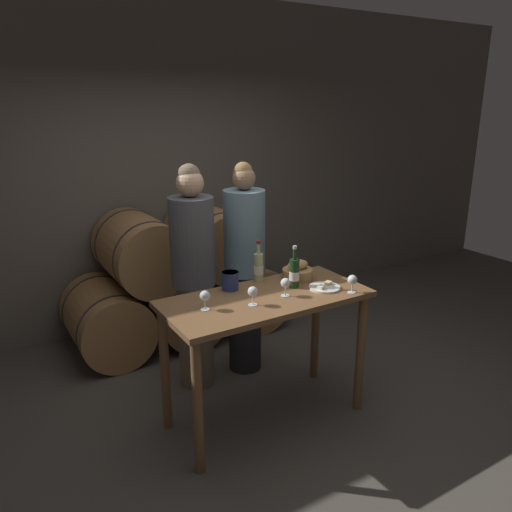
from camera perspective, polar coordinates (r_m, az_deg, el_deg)
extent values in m
plane|color=#4C473F|center=(3.85, 1.06, -17.86)|extent=(10.00, 10.00, 0.00)
cube|color=#60594F|center=(5.10, -11.91, 10.02)|extent=(10.00, 0.12, 3.20)
cylinder|color=#9E7042|center=(4.72, -16.66, -7.04)|extent=(0.66, 0.88, 0.66)
cylinder|color=#2D2D33|center=(4.47, -15.70, -8.36)|extent=(0.67, 0.02, 0.67)
cylinder|color=#2D2D33|center=(4.97, -17.53, -5.85)|extent=(0.67, 0.02, 0.67)
cylinder|color=#9E7042|center=(4.91, -8.76, -5.48)|extent=(0.66, 0.88, 0.66)
cylinder|color=#2D2D33|center=(4.68, -7.41, -6.65)|extent=(0.67, 0.02, 0.67)
cylinder|color=#2D2D33|center=(5.16, -9.98, -4.43)|extent=(0.67, 0.02, 0.67)
cylinder|color=#9E7042|center=(5.20, -1.63, -3.98)|extent=(0.66, 0.88, 0.66)
cylinder|color=#2D2D33|center=(4.97, -0.01, -4.99)|extent=(0.67, 0.02, 0.67)
cylinder|color=#2D2D33|center=(5.43, -3.10, -3.06)|extent=(0.67, 0.02, 0.67)
cylinder|color=#9E7042|center=(4.60, -13.11, 0.51)|extent=(0.66, 0.88, 0.66)
cylinder|color=#2D2D33|center=(4.35, -11.91, -0.41)|extent=(0.67, 0.02, 0.67)
cylinder|color=#2D2D33|center=(4.86, -14.17, 1.32)|extent=(0.67, 0.02, 0.67)
cylinder|color=#9E7042|center=(4.86, -5.27, 1.77)|extent=(0.66, 0.88, 0.66)
cylinder|color=#2D2D33|center=(4.61, -3.72, 0.97)|extent=(0.67, 0.02, 0.67)
cylinder|color=#2D2D33|center=(5.10, -6.68, 2.49)|extent=(0.67, 0.02, 0.67)
cylinder|color=brown|center=(3.14, -6.66, -16.90)|extent=(0.06, 0.06, 0.91)
cylinder|color=brown|center=(3.78, 11.83, -10.85)|extent=(0.06, 0.06, 0.91)
cylinder|color=brown|center=(3.56, -10.36, -12.63)|extent=(0.06, 0.06, 0.91)
cylinder|color=brown|center=(4.13, 6.80, -8.02)|extent=(0.06, 0.06, 0.91)
cube|color=brown|center=(3.40, 1.15, -4.91)|extent=(1.42, 0.65, 0.04)
cylinder|color=#756651|center=(4.07, -6.89, -8.84)|extent=(0.28, 0.28, 0.86)
cylinder|color=#4C4C51|center=(3.80, -7.31, 1.64)|extent=(0.34, 0.34, 0.68)
sphere|color=tan|center=(3.70, -7.57, 8.26)|extent=(0.21, 0.21, 0.21)
sphere|color=#75604C|center=(3.71, -7.68, 9.15)|extent=(0.17, 0.17, 0.17)
cylinder|color=#232326|center=(4.26, -1.28, -7.46)|extent=(0.28, 0.28, 0.87)
cylinder|color=gray|center=(3.99, -1.35, 2.70)|extent=(0.34, 0.34, 0.69)
sphere|color=#997051|center=(3.91, -1.40, 8.87)|extent=(0.18, 0.18, 0.18)
sphere|color=olive|center=(3.91, -1.49, 9.62)|extent=(0.15, 0.15, 0.15)
cylinder|color=#193819|center=(3.52, 4.40, -2.00)|extent=(0.07, 0.07, 0.21)
cylinder|color=#193819|center=(3.48, 4.45, 0.20)|extent=(0.03, 0.03, 0.08)
cylinder|color=#B7B7BC|center=(3.46, 4.47, 0.99)|extent=(0.03, 0.03, 0.02)
cylinder|color=white|center=(3.53, 4.39, -2.25)|extent=(0.07, 0.07, 0.07)
cylinder|color=#ADBC7F|center=(3.64, 0.28, -1.31)|extent=(0.07, 0.07, 0.21)
cylinder|color=#ADBC7F|center=(3.59, 0.29, 0.83)|extent=(0.03, 0.03, 0.08)
cylinder|color=maroon|center=(3.58, 0.29, 1.59)|extent=(0.03, 0.03, 0.02)
cylinder|color=white|center=(3.64, 0.28, -1.56)|extent=(0.07, 0.07, 0.07)
cylinder|color=navy|center=(3.49, -2.98, -2.83)|extent=(0.12, 0.12, 0.13)
cylinder|color=navy|center=(3.47, -3.00, -1.93)|extent=(0.13, 0.13, 0.01)
cylinder|color=#A87F4C|center=(3.71, 4.77, -2.04)|extent=(0.22, 0.22, 0.07)
ellipsoid|color=tan|center=(3.69, 4.80, -1.03)|extent=(0.17, 0.10, 0.08)
cylinder|color=white|center=(3.55, 7.84, -3.58)|extent=(0.22, 0.22, 0.01)
cube|color=beige|center=(3.59, 8.23, -3.08)|extent=(0.07, 0.06, 0.02)
cube|color=beige|center=(3.51, 7.47, -3.55)|extent=(0.07, 0.06, 0.02)
cylinder|color=white|center=(3.19, -5.81, -6.08)|extent=(0.06, 0.06, 0.00)
cylinder|color=white|center=(3.18, -5.83, -5.53)|extent=(0.01, 0.01, 0.06)
sphere|color=white|center=(3.16, -5.86, -4.54)|extent=(0.07, 0.07, 0.07)
cylinder|color=white|center=(3.24, -0.37, -5.59)|extent=(0.06, 0.06, 0.00)
cylinder|color=white|center=(3.23, -0.37, -5.06)|extent=(0.01, 0.01, 0.06)
sphere|color=white|center=(3.21, -0.37, -4.08)|extent=(0.07, 0.07, 0.07)
cylinder|color=white|center=(3.40, 3.36, -4.54)|extent=(0.06, 0.06, 0.00)
cylinder|color=white|center=(3.38, 3.37, -4.02)|extent=(0.01, 0.01, 0.06)
sphere|color=white|center=(3.36, 3.39, -3.08)|extent=(0.07, 0.07, 0.07)
cylinder|color=white|center=(3.51, 10.88, -4.09)|extent=(0.06, 0.06, 0.00)
cylinder|color=white|center=(3.50, 10.91, -3.59)|extent=(0.01, 0.01, 0.06)
sphere|color=white|center=(3.48, 10.96, -2.67)|extent=(0.07, 0.07, 0.07)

